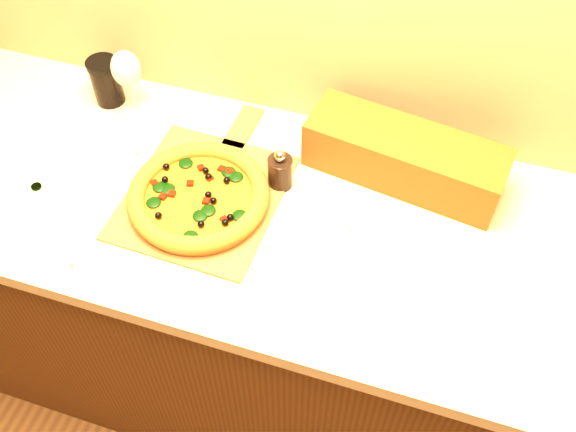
# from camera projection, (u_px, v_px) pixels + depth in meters

# --- Properties ---
(cabinet) EXTENTS (2.80, 0.65, 0.86)m
(cabinet) POSITION_uv_depth(u_px,v_px,m) (274.00, 314.00, 1.82)
(cabinet) COLOR #4D2610
(cabinet) RESTS_ON ground
(countertop) EXTENTS (2.84, 0.68, 0.04)m
(countertop) POSITION_uv_depth(u_px,v_px,m) (271.00, 215.00, 1.46)
(countertop) COLOR beige
(countertop) RESTS_ON cabinet
(pizza_peel) EXTENTS (0.35, 0.52, 0.01)m
(pizza_peel) POSITION_uv_depth(u_px,v_px,m) (206.00, 192.00, 1.48)
(pizza_peel) COLOR brown
(pizza_peel) RESTS_ON countertop
(pizza) EXTENTS (0.32, 0.32, 0.05)m
(pizza) POSITION_uv_depth(u_px,v_px,m) (199.00, 196.00, 1.44)
(pizza) COLOR #C97532
(pizza) RESTS_ON pizza_peel
(bottle_cap) EXTENTS (0.03, 0.03, 0.01)m
(bottle_cap) POSITION_uv_depth(u_px,v_px,m) (36.00, 187.00, 1.49)
(bottle_cap) COLOR black
(bottle_cap) RESTS_ON countertop
(pepper_grinder) EXTENTS (0.06, 0.06, 0.11)m
(pepper_grinder) POSITION_uv_depth(u_px,v_px,m) (280.00, 171.00, 1.46)
(pepper_grinder) COLOR black
(pepper_grinder) RESTS_ON countertop
(bread_bag) EXTENTS (0.47, 0.22, 0.12)m
(bread_bag) POSITION_uv_depth(u_px,v_px,m) (404.00, 157.00, 1.47)
(bread_bag) COLOR brown
(bread_bag) RESTS_ON countertop
(wine_glass) EXTENTS (0.07, 0.07, 0.18)m
(wine_glass) POSITION_uv_depth(u_px,v_px,m) (126.00, 71.00, 1.56)
(wine_glass) COLOR silver
(wine_glass) RESTS_ON countertop
(dark_jar) EXTENTS (0.08, 0.08, 0.12)m
(dark_jar) POSITION_uv_depth(u_px,v_px,m) (106.00, 81.00, 1.63)
(dark_jar) COLOR black
(dark_jar) RESTS_ON countertop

